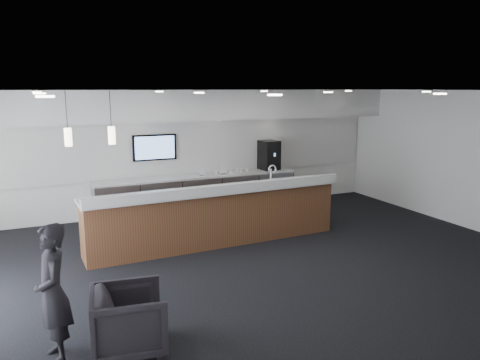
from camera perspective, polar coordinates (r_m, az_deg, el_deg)
name	(u,v)px	position (r m, az deg, el deg)	size (l,w,h in m)	color
ground	(266,261)	(8.48, 3.16, -9.89)	(10.00, 10.00, 0.00)	black
ceiling	(268,91)	(7.91, 3.40, 10.83)	(10.00, 8.00, 0.02)	black
back_wall	(193,151)	(11.72, -5.69, 3.54)	(10.00, 0.02, 3.00)	white
right_wall	(474,161)	(11.24, 26.62, 2.08)	(0.02, 8.00, 3.00)	white
soffit_bulkhead	(199,105)	(11.20, -5.08, 9.11)	(10.00, 0.90, 0.70)	silver
alcove_panel	(194,147)	(11.68, -5.66, 4.01)	(9.80, 0.06, 1.40)	silver
back_credenza	(199,194)	(11.56, -5.04, -1.70)	(5.06, 0.66, 0.95)	gray
wall_tv	(155,147)	(11.34, -10.37, 3.92)	(1.05, 0.08, 0.62)	black
pendant_left	(115,137)	(7.97, -15.02, 5.07)	(0.12, 0.12, 0.30)	#F3E2BD
pendant_right	(70,139)	(7.89, -20.06, 4.72)	(0.12, 0.12, 0.30)	#F3E2BD
ceiling_can_lights	(268,92)	(7.91, 3.39, 10.61)	(7.00, 5.00, 0.02)	white
service_counter	(216,215)	(9.26, -2.96, -4.31)	(5.18, 1.07, 1.49)	#562C1C
coffee_machine	(269,155)	(12.19, 3.56, 3.05)	(0.48, 0.59, 0.75)	black
info_sign_left	(202,171)	(11.41, -4.64, 1.10)	(0.15, 0.02, 0.21)	silver
info_sign_right	(223,169)	(11.57, -2.10, 1.36)	(0.19, 0.02, 0.25)	silver
armchair	(129,320)	(5.83, -13.37, -16.27)	(0.82, 0.85, 0.77)	black
lounge_guest	(53,293)	(5.74, -21.85, -12.71)	(0.58, 0.38, 1.59)	black
cup_0	(247,170)	(11.87, 0.84, 1.24)	(0.10, 0.10, 0.09)	white
cup_1	(242,170)	(11.81, 0.22, 1.19)	(0.10, 0.10, 0.09)	white
cup_2	(237,171)	(11.75, -0.40, 1.14)	(0.10, 0.10, 0.09)	white
cup_3	(232,171)	(11.70, -1.03, 1.09)	(0.10, 0.10, 0.09)	white
cup_4	(226,171)	(11.65, -1.66, 1.04)	(0.10, 0.10, 0.09)	white
cup_5	(221,172)	(11.60, -2.30, 0.99)	(0.10, 0.10, 0.09)	white
cup_6	(216,172)	(11.55, -2.95, 0.94)	(0.10, 0.10, 0.09)	white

